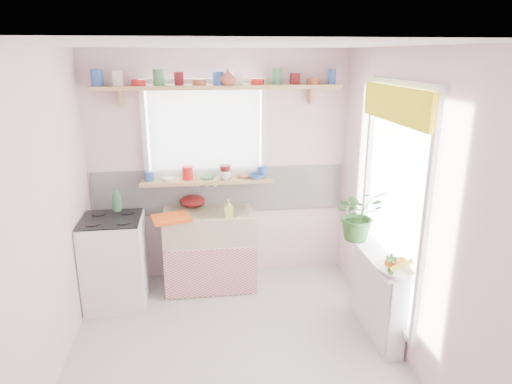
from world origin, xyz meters
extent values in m
plane|color=beige|center=(0.00, 0.00, 0.00)|extent=(3.20, 3.20, 0.00)
plane|color=white|center=(0.00, 0.00, 2.50)|extent=(3.20, 3.20, 0.00)
plane|color=#F6CED4|center=(0.00, 1.60, 1.25)|extent=(2.80, 0.00, 2.80)
plane|color=#F6CED4|center=(0.00, -1.60, 1.25)|extent=(2.80, 0.00, 2.80)
plane|color=#F6CED4|center=(-1.40, 0.00, 1.25)|extent=(0.00, 3.20, 3.20)
plane|color=#F6CED4|center=(1.40, 0.00, 1.25)|extent=(0.00, 3.20, 3.20)
cube|color=white|center=(0.00, 1.59, 1.00)|extent=(2.74, 0.03, 0.50)
cube|color=#D3888F|center=(0.00, 1.58, 0.80)|extent=(2.74, 0.02, 0.12)
cube|color=white|center=(-0.15, 1.60, 1.65)|extent=(1.20, 0.01, 1.00)
cube|color=white|center=(-0.15, 1.53, 1.65)|extent=(1.15, 0.02, 0.95)
cube|color=white|center=(1.40, 0.20, 1.25)|extent=(0.01, 1.10, 1.90)
cube|color=#FEF51A|center=(1.31, 0.20, 2.06)|extent=(0.03, 1.20, 0.28)
cube|color=white|center=(-0.15, 1.30, 0.28)|extent=(0.85, 0.55, 0.55)
cube|color=#C7433A|center=(-0.15, 1.02, 0.28)|extent=(0.95, 0.02, 0.53)
cube|color=#C8BB92|center=(-0.15, 1.30, 0.70)|extent=(0.95, 0.55, 0.30)
cylinder|color=silver|center=(-0.15, 1.55, 1.10)|extent=(0.03, 0.22, 0.03)
cube|color=white|center=(-1.10, 1.05, 0.45)|extent=(0.58, 0.58, 0.90)
cube|color=black|center=(-1.10, 1.05, 0.91)|extent=(0.56, 0.56, 0.02)
cylinder|color=black|center=(-1.24, 0.91, 0.92)|extent=(0.14, 0.14, 0.01)
cylinder|color=black|center=(-0.96, 0.91, 0.92)|extent=(0.14, 0.14, 0.01)
cylinder|color=black|center=(-1.24, 1.19, 0.92)|extent=(0.14, 0.14, 0.01)
cylinder|color=black|center=(-0.96, 1.19, 0.92)|extent=(0.14, 0.14, 0.01)
cube|color=white|center=(1.30, 0.20, 0.38)|extent=(0.15, 0.90, 0.75)
cube|color=white|center=(1.27, 0.20, 0.76)|extent=(0.22, 0.95, 0.03)
cube|color=tan|center=(-0.15, 1.48, 1.14)|extent=(1.40, 0.22, 0.04)
cube|color=tan|center=(0.00, 1.47, 2.12)|extent=(2.52, 0.24, 0.04)
cylinder|color=#3359A5|center=(-1.18, 1.47, 2.20)|extent=(0.11, 0.11, 0.12)
cylinder|color=silver|center=(-0.98, 1.47, 2.20)|extent=(0.11, 0.11, 0.12)
cylinder|color=red|center=(-0.79, 1.47, 2.17)|extent=(0.11, 0.11, 0.06)
cylinder|color=#3F7F4C|center=(-0.59, 1.47, 2.20)|extent=(0.11, 0.11, 0.12)
cylinder|color=#590F14|center=(-0.39, 1.47, 2.20)|extent=(0.11, 0.11, 0.12)
cylinder|color=#A55133|center=(-0.20, 1.47, 2.17)|extent=(0.11, 0.11, 0.06)
cylinder|color=#3359A5|center=(0.00, 1.47, 2.20)|extent=(0.11, 0.11, 0.12)
cylinder|color=silver|center=(0.20, 1.47, 2.20)|extent=(0.11, 0.11, 0.12)
cylinder|color=red|center=(0.39, 1.47, 2.17)|extent=(0.11, 0.11, 0.06)
cylinder|color=#3F7F4C|center=(0.59, 1.47, 2.20)|extent=(0.11, 0.11, 0.12)
cylinder|color=#590F14|center=(0.79, 1.47, 2.20)|extent=(0.11, 0.11, 0.12)
cylinder|color=#A55133|center=(0.98, 1.47, 2.17)|extent=(0.11, 0.11, 0.06)
cylinder|color=#3359A5|center=(1.18, 1.47, 2.20)|extent=(0.11, 0.11, 0.12)
cylinder|color=#3359A5|center=(-0.77, 1.48, 1.22)|extent=(0.11, 0.11, 0.12)
cylinder|color=silver|center=(-0.56, 1.48, 1.22)|extent=(0.11, 0.11, 0.12)
cylinder|color=red|center=(-0.36, 1.48, 1.19)|extent=(0.11, 0.11, 0.06)
cylinder|color=#3F7F4C|center=(-0.15, 1.48, 1.22)|extent=(0.11, 0.11, 0.12)
cylinder|color=#590F14|center=(0.06, 1.48, 1.22)|extent=(0.11, 0.11, 0.12)
cylinder|color=#A55133|center=(0.26, 1.48, 1.19)|extent=(0.11, 0.11, 0.06)
cylinder|color=#3359A5|center=(0.47, 1.48, 1.22)|extent=(0.11, 0.11, 0.12)
cube|color=#F45A15|center=(-0.53, 1.10, 0.87)|extent=(0.42, 0.35, 0.04)
ellipsoid|color=#601011|center=(-0.31, 1.50, 0.91)|extent=(0.35, 0.35, 0.12)
imported|color=#2D5A24|center=(1.21, 0.55, 1.02)|extent=(0.47, 0.42, 0.49)
imported|color=silver|center=(1.25, -0.20, 0.81)|extent=(0.40, 0.40, 0.08)
imported|color=#3B6E2C|center=(1.21, -0.20, 0.87)|extent=(0.11, 0.09, 0.18)
imported|color=#DAE465|center=(0.05, 1.10, 0.94)|extent=(0.09, 0.09, 0.19)
imported|color=beige|center=(0.04, 1.42, 1.21)|extent=(0.15, 0.15, 0.10)
imported|color=#3468AC|center=(0.37, 1.42, 1.19)|extent=(0.21, 0.21, 0.05)
imported|color=#A84A33|center=(0.09, 1.41, 2.22)|extent=(0.19, 0.19, 0.16)
imported|color=#3A7447|center=(-1.07, 1.27, 1.04)|extent=(0.13, 0.13, 0.26)
sphere|color=#DB5B12|center=(1.25, -0.20, 0.87)|extent=(0.08, 0.08, 0.08)
sphere|color=#DB5B12|center=(1.31, -0.17, 0.87)|extent=(0.08, 0.08, 0.08)
sphere|color=#DB5B12|center=(1.20, -0.18, 0.87)|extent=(0.08, 0.08, 0.08)
cylinder|color=yellow|center=(1.27, -0.25, 0.88)|extent=(0.18, 0.04, 0.10)
camera|label=1|loc=(-0.28, -3.25, 2.44)|focal=32.00mm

